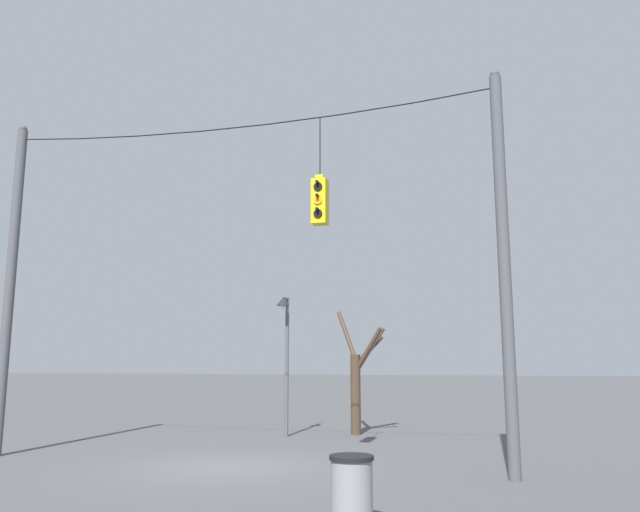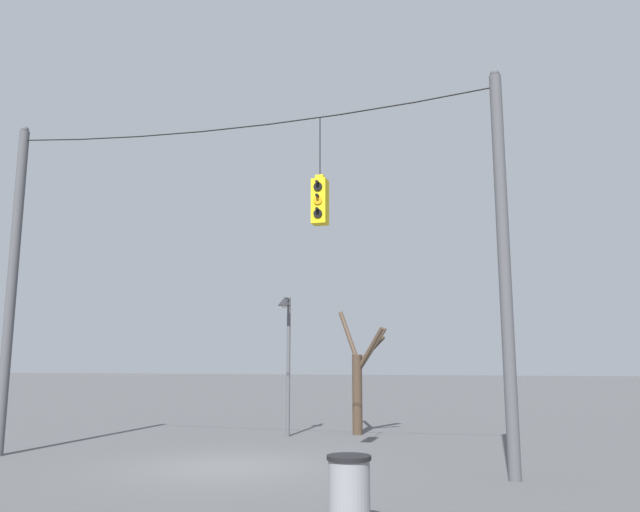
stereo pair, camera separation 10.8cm
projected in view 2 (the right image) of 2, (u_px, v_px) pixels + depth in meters
name	position (u px, v px, depth m)	size (l,w,h in m)	color
ground_plane	(226.00, 467.00, 13.81)	(200.00, 200.00, 0.00)	#4C4C4F
utility_pole_left	(12.00, 284.00, 16.13)	(0.26, 0.26, 8.59)	#4C4C51
utility_pole_right	(504.00, 264.00, 12.87)	(0.26, 0.26, 8.59)	#4C4C51
span_wire	(234.00, 124.00, 15.13)	(12.26, 0.03, 0.33)	black
traffic_light_near_right_pole	(320.00, 201.00, 14.20)	(0.34, 0.58, 2.55)	yellow
street_lamp	(287.00, 337.00, 19.77)	(0.42, 0.72, 4.35)	#515156
bare_tree	(360.00, 377.00, 20.31)	(1.83, 1.57, 4.02)	#423326
trash_bin	(349.00, 492.00, 8.66)	(0.63, 0.63, 1.00)	gray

